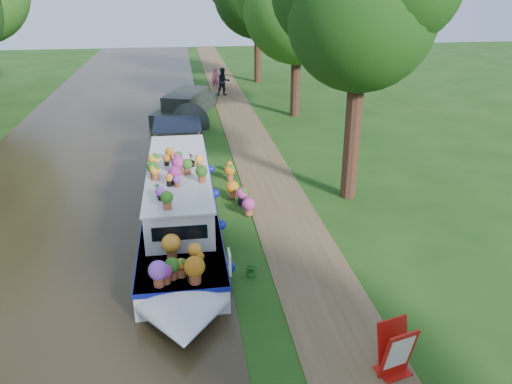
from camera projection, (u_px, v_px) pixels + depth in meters
The scene contains 10 objects.
ground at pixel (257, 243), 14.99m from camera, with size 100.00×100.00×0.00m, color #193C0F.
canal_water at pixel (49, 257), 14.17m from camera, with size 10.00×100.00×0.02m, color black.
towpath at pixel (296, 239), 15.15m from camera, with size 2.20×100.00×0.03m, color brown.
plant_boat at pixel (180, 198), 15.97m from camera, with size 2.29×13.52×2.29m.
tree_near_overhang at pixel (361, 4), 15.74m from camera, with size 5.52×5.28×8.99m.
second_boat at pixel (187, 106), 28.95m from camera, with size 4.15×7.86×1.43m.
sandwich_board at pixel (396, 352), 9.78m from camera, with size 0.74×0.72×1.11m.
pedestrian_pink at pixel (215, 79), 36.14m from camera, with size 0.55×0.36×1.50m, color #E45E95.
pedestrian_dark at pixel (223, 82), 33.98m from camera, with size 0.91×0.71×1.88m, color black.
verge_plant at pixel (251, 270), 13.21m from camera, with size 0.36×0.31×0.40m, color #246F21.
Camera 1 is at (-2.00, -13.07, 7.23)m, focal length 35.00 mm.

